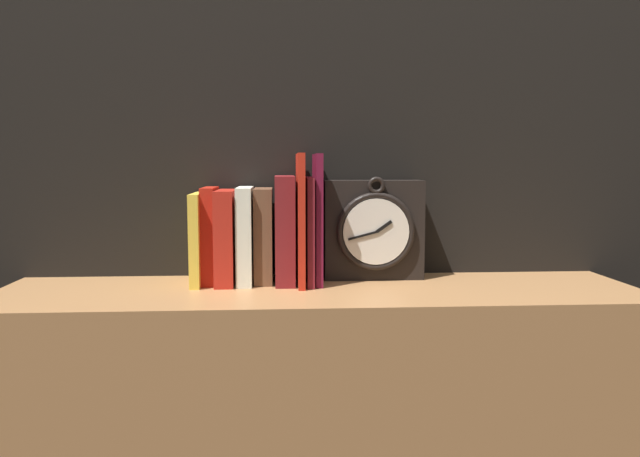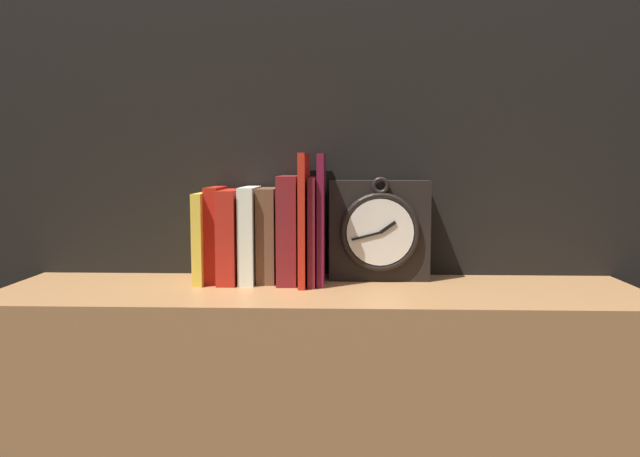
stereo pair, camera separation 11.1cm
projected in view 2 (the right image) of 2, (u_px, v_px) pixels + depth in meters
wall_back at (323, 93)px, 1.26m from camera, size 6.00×0.05×2.60m
clock at (379, 230)px, 1.21m from camera, size 0.19×0.08×0.20m
book_slot0_yellow at (204, 237)px, 1.19m from camera, size 0.02×0.14×0.17m
book_slot1_red at (216, 234)px, 1.20m from camera, size 0.02×0.12×0.18m
book_slot2_red at (231, 236)px, 1.19m from camera, size 0.03×0.14×0.18m
book_slot3_white at (250, 234)px, 1.19m from camera, size 0.03×0.13×0.18m
book_slot4_brown at (268, 234)px, 1.20m from camera, size 0.03×0.12×0.18m
book_slot5_maroon at (289, 229)px, 1.19m from camera, size 0.04×0.14×0.20m
book_slot6_red at (304, 219)px, 1.17m from camera, size 0.01×0.16×0.24m
book_slot7_maroon at (313, 230)px, 1.18m from camera, size 0.01×0.15×0.20m
book_slot8_maroon at (323, 218)px, 1.18m from camera, size 0.01×0.14×0.24m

